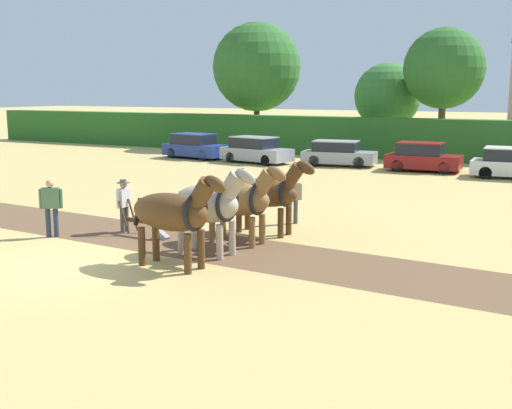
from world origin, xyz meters
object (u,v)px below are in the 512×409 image
Objects in this scene: tree_left at (387,96)px; draft_horse_trail_left at (240,199)px; tree_far_left at (257,67)px; draft_horse_lead_right at (210,203)px; plow at (149,226)px; parked_car_center at (423,157)px; parked_car_far_left at (195,146)px; parked_car_center_left at (338,154)px; parked_car_left at (256,150)px; farmer_beside_team at (293,197)px; farmer_at_plow at (124,202)px; farmer_onlooker_left at (51,204)px; draft_horse_lead_left at (174,212)px; tree_center_left at (444,69)px; draft_horse_trail_right at (267,192)px.

tree_left reaches higher than draft_horse_trail_left.
tree_far_left reaches higher than draft_horse_lead_right.
tree_far_left is 5.34× the size of plow.
parked_car_center is (0.48, 20.16, -0.63)m from draft_horse_lead_right.
parked_car_far_left reaches higher than parked_car_center_left.
parked_car_left reaches higher than plow.
parked_car_far_left is at bearing -87.63° from tree_far_left.
draft_horse_trail_left is 0.64× the size of parked_car_center_left.
parked_car_center is at bearing -63.38° from tree_left.
parked_car_far_left is at bearing 179.01° from farmer_beside_team.
tree_left reaches higher than farmer_at_plow.
farmer_at_plow is (1.01, -29.53, -2.89)m from tree_left.
farmer_onlooker_left reaches higher than plow.
tree_far_left is 33.63m from draft_horse_lead_left.
tree_left is 3.57× the size of plow.
draft_horse_lead_left is 1.66× the size of plow.
tree_center_left is 9.87m from parked_car_center.
parked_car_center_left is (-3.85, -8.34, -4.91)m from tree_center_left.
tree_far_left is 2.08× the size of parked_car_far_left.
tree_far_left is 17.73m from parked_car_center.
draft_horse_trail_right reaches higher than farmer_onlooker_left.
draft_horse_lead_right reaches higher than parked_car_center_left.
draft_horse_lead_right is at bearing -46.04° from farmer_beside_team.
draft_horse_trail_left is at bearing 90.01° from draft_horse_lead_left.
tree_center_left is 27.59m from draft_horse_trail_left.
tree_center_left reaches higher than plow.
draft_horse_trail_left is at bearing 89.88° from draft_horse_lead_right.
draft_horse_lead_left reaches higher than parked_car_far_left.
tree_far_left is 30.00m from farmer_at_plow.
draft_horse_lead_left is at bearing -89.16° from tree_center_left.
tree_center_left is 16.65m from parked_car_far_left.
parked_car_far_left is (-8.60, 20.35, -0.24)m from farmer_onlooker_left.
parked_car_left is at bearing -133.18° from tree_center_left.
plow is (-2.59, 2.33, -1.05)m from draft_horse_lead_left.
draft_horse_lead_left reaches higher than farmer_onlooker_left.
plow is at bearing -164.93° from draft_horse_trail_left.
draft_horse_lead_left is 0.65× the size of parked_car_far_left.
tree_center_left is 1.86× the size of parked_car_far_left.
draft_horse_lead_right is 24.21m from parked_car_far_left.
draft_horse_lead_right is (0.52, -28.70, -4.23)m from tree_center_left.
tree_center_left is at bearing -0.21° from tree_far_left.
tree_center_left reaches higher than farmer_beside_team.
draft_horse_trail_left is (0.16, 2.91, -0.09)m from draft_horse_lead_left.
farmer_at_plow is (-3.82, -0.39, -0.35)m from draft_horse_trail_left.
draft_horse_trail_right is at bearing 89.72° from draft_horse_lead_right.
draft_horse_lead_right is 21.52m from parked_car_left.
draft_horse_trail_right is at bearing -84.18° from parked_car_center_left.
draft_horse_trail_right is at bearing -79.92° from tree_left.
draft_horse_trail_right is 0.67× the size of parked_car_far_left.
draft_horse_lead_right is 0.59× the size of parked_car_far_left.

